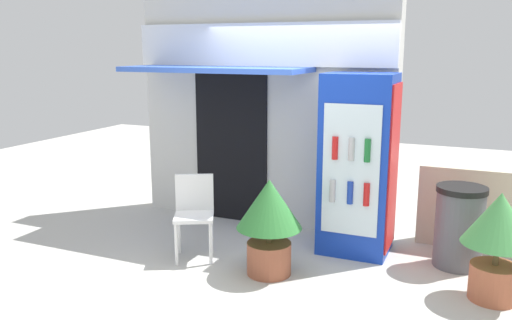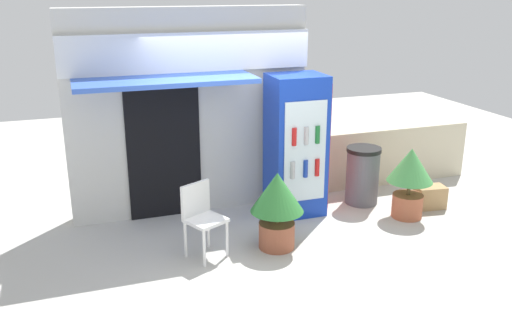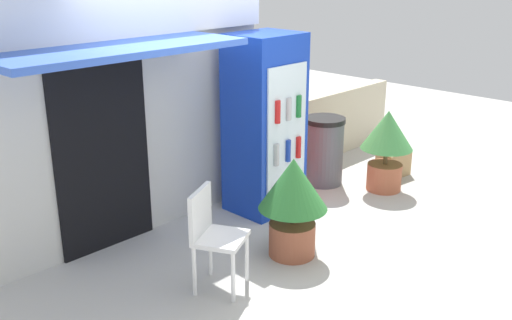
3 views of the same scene
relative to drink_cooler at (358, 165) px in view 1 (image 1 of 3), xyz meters
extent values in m
plane|color=beige|center=(-0.77, -0.76, -0.99)|extent=(16.00, 16.00, 0.00)
cube|color=silver|center=(-1.37, 0.62, 0.44)|extent=(3.35, 0.30, 2.86)
cube|color=white|center=(-1.37, 0.43, 1.29)|extent=(3.35, 0.08, 0.52)
cube|color=blue|center=(-1.77, 0.05, 1.00)|extent=(2.24, 0.85, 0.06)
cube|color=black|center=(-1.77, 0.46, -0.02)|extent=(1.00, 0.03, 1.94)
cube|color=#1438B2|center=(-0.01, 0.01, 0.00)|extent=(0.75, 0.62, 1.98)
cube|color=silver|center=(-0.01, -0.32, 0.00)|extent=(0.60, 0.02, 1.39)
cube|color=red|center=(0.38, 0.01, 0.00)|extent=(0.02, 0.56, 1.78)
cylinder|color=#B2B2B7|center=(-0.19, -0.33, -0.23)|extent=(0.06, 0.06, 0.24)
cylinder|color=#1938A5|center=(0.00, -0.33, -0.23)|extent=(0.06, 0.06, 0.24)
cylinder|color=red|center=(0.17, -0.33, -0.23)|extent=(0.06, 0.06, 0.24)
cylinder|color=red|center=(-0.18, -0.33, 0.23)|extent=(0.06, 0.06, 0.24)
cylinder|color=#B2B2B7|center=(0.00, -0.33, 0.23)|extent=(0.06, 0.06, 0.24)
cylinder|color=#196B2D|center=(0.16, -0.33, 0.23)|extent=(0.06, 0.06, 0.24)
cylinder|color=white|center=(-1.62, -1.16, -0.76)|extent=(0.04, 0.04, 0.45)
cylinder|color=white|center=(-1.30, -1.00, -0.76)|extent=(0.04, 0.04, 0.45)
cylinder|color=white|center=(-1.78, -0.85, -0.76)|extent=(0.04, 0.04, 0.45)
cylinder|color=white|center=(-1.46, -0.69, -0.76)|extent=(0.04, 0.04, 0.45)
cube|color=white|center=(-1.54, -0.92, -0.52)|extent=(0.55, 0.54, 0.04)
cube|color=white|center=(-1.62, -0.76, -0.29)|extent=(0.39, 0.22, 0.40)
cylinder|color=#995138|center=(-0.66, -0.97, -0.82)|extent=(0.45, 0.45, 0.33)
cylinder|color=brown|center=(-0.66, -0.97, -0.58)|extent=(0.05, 0.05, 0.16)
cone|color=#2D7533|center=(-0.66, -0.97, -0.26)|extent=(0.66, 0.66, 0.49)
cylinder|color=#AD5B3D|center=(1.42, -0.69, -0.82)|extent=(0.42, 0.42, 0.33)
cylinder|color=brown|center=(1.42, -0.69, -0.56)|extent=(0.05, 0.05, 0.20)
cone|color=#47994C|center=(1.42, -0.69, -0.22)|extent=(0.63, 0.63, 0.47)
cylinder|color=#595960|center=(1.07, 0.00, -0.59)|extent=(0.48, 0.48, 0.80)
cylinder|color=black|center=(1.07, 0.00, -0.16)|extent=(0.51, 0.51, 0.06)
camera|label=1|loc=(1.21, -5.60, 1.24)|focal=37.01mm
camera|label=2|loc=(-2.92, -6.75, 2.15)|focal=38.56mm
camera|label=3|loc=(-4.54, -4.23, 1.73)|focal=41.07mm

